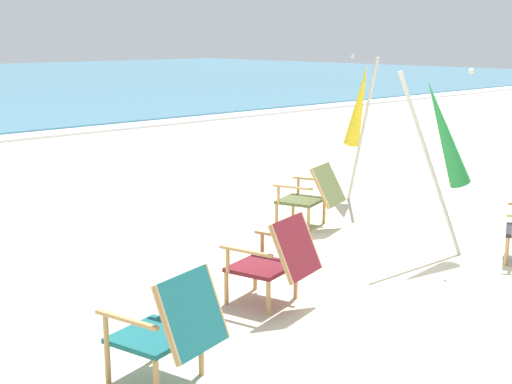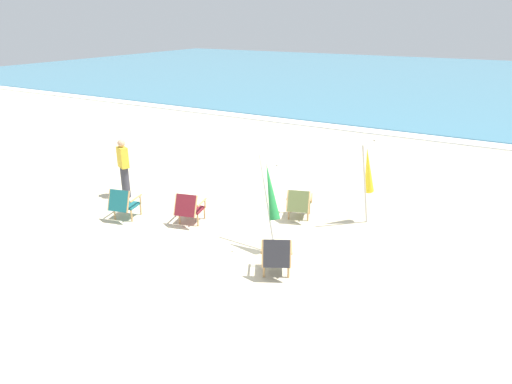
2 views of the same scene
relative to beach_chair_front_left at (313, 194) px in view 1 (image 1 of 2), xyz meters
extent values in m
plane|color=beige|center=(-0.66, -1.51, -0.42)|extent=(80.00, 80.00, 0.00)
cube|color=#515B33|center=(-0.05, 0.16, -0.10)|extent=(0.65, 0.62, 0.04)
cube|color=#515B33|center=(0.06, -0.19, 0.13)|extent=(0.56, 0.42, 0.48)
cylinder|color=tan|center=(-0.34, 0.29, -0.26)|extent=(0.04, 0.04, 0.32)
cylinder|color=tan|center=(0.10, 0.44, -0.26)|extent=(0.04, 0.04, 0.32)
cylinder|color=tan|center=(-0.21, -0.12, -0.26)|extent=(0.04, 0.04, 0.32)
cylinder|color=tan|center=(0.24, 0.03, -0.26)|extent=(0.04, 0.04, 0.32)
cube|color=tan|center=(-0.31, 0.05, 0.12)|extent=(0.20, 0.51, 0.02)
cylinder|color=tan|center=(-0.37, 0.23, 0.01)|extent=(0.04, 0.04, 0.22)
cube|color=tan|center=(0.22, 0.23, 0.12)|extent=(0.20, 0.51, 0.02)
cylinder|color=tan|center=(0.16, 0.41, 0.01)|extent=(0.04, 0.04, 0.22)
cylinder|color=tan|center=(-0.18, -0.27, 0.13)|extent=(0.13, 0.28, 0.48)
cylinder|color=tan|center=(0.30, -0.11, 0.13)|extent=(0.13, 0.28, 0.48)
cube|color=#196066|center=(-3.73, -1.98, -0.10)|extent=(0.62, 0.59, 0.04)
cube|color=#196066|center=(-3.65, -2.30, 0.14)|extent=(0.53, 0.33, 0.50)
cylinder|color=tan|center=(-4.01, -1.82, -0.26)|extent=(0.04, 0.04, 0.32)
cylinder|color=tan|center=(-3.55, -1.71, -0.26)|extent=(0.04, 0.04, 0.32)
cylinder|color=tan|center=(-3.91, -2.24, -0.26)|extent=(0.04, 0.04, 0.32)
cylinder|color=tan|center=(-3.45, -2.13, -0.26)|extent=(0.04, 0.04, 0.32)
cube|color=tan|center=(-4.00, -2.06, 0.12)|extent=(0.16, 0.52, 0.02)
cylinder|color=tan|center=(-4.04, -1.88, 0.01)|extent=(0.04, 0.04, 0.22)
cube|color=tan|center=(-3.45, -1.93, 0.12)|extent=(0.16, 0.52, 0.02)
cylinder|color=tan|center=(-3.49, -1.75, 0.01)|extent=(0.04, 0.04, 0.22)
cylinder|color=tan|center=(-3.90, -2.36, 0.14)|extent=(0.09, 0.23, 0.50)
cylinder|color=tan|center=(-3.40, -2.24, 0.14)|extent=(0.09, 0.23, 0.50)
cube|color=maroon|center=(-2.18, -1.40, -0.10)|extent=(0.62, 0.60, 0.04)
cube|color=maroon|center=(-2.10, -1.73, 0.13)|extent=(0.54, 0.36, 0.49)
cylinder|color=tan|center=(-2.46, -1.25, -0.26)|extent=(0.04, 0.04, 0.32)
cylinder|color=tan|center=(-2.01, -1.13, -0.26)|extent=(0.04, 0.04, 0.32)
cylinder|color=tan|center=(-2.36, -1.66, -0.26)|extent=(0.04, 0.04, 0.32)
cylinder|color=tan|center=(-1.90, -1.55, -0.26)|extent=(0.04, 0.04, 0.32)
cube|color=tan|center=(-2.45, -1.49, 0.12)|extent=(0.17, 0.52, 0.02)
cylinder|color=tan|center=(-2.50, -1.30, 0.01)|extent=(0.04, 0.04, 0.22)
cube|color=tan|center=(-1.91, -1.34, 0.12)|extent=(0.17, 0.52, 0.02)
cylinder|color=tan|center=(-1.95, -1.16, 0.01)|extent=(0.04, 0.04, 0.22)
cylinder|color=tan|center=(-2.34, -1.80, 0.13)|extent=(0.10, 0.25, 0.49)
cylinder|color=tan|center=(-1.85, -1.67, 0.13)|extent=(0.10, 0.25, 0.49)
cylinder|color=tan|center=(0.35, -2.37, -0.26)|extent=(0.04, 0.04, 0.32)
cylinder|color=tan|center=(0.77, -2.16, -0.26)|extent=(0.04, 0.04, 0.32)
cylinder|color=#B7B2A8|center=(1.45, 0.43, 0.59)|extent=(0.16, 0.57, 2.04)
cone|color=yellow|center=(1.47, 0.52, 0.95)|extent=(0.32, 0.54, 1.17)
sphere|color=#B7B2A8|center=(1.51, 0.69, 1.61)|extent=(0.06, 0.06, 0.06)
cylinder|color=#B7B2A8|center=(0.02, -1.63, 0.56)|extent=(0.68, 0.49, 1.98)
cone|color=#23843D|center=(0.13, -1.71, 0.90)|extent=(0.63, 0.54, 1.16)
sphere|color=#B7B2A8|center=(0.33, -1.85, 1.54)|extent=(0.06, 0.06, 0.06)
camera|label=1|loc=(-6.29, -5.75, 1.89)|focal=50.00mm
camera|label=2|loc=(4.17, -9.39, 4.22)|focal=32.00mm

